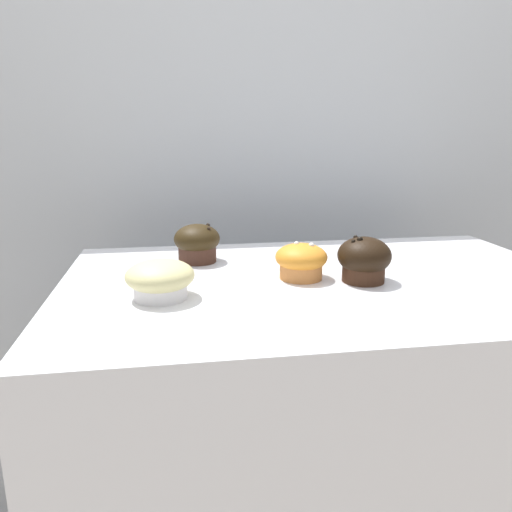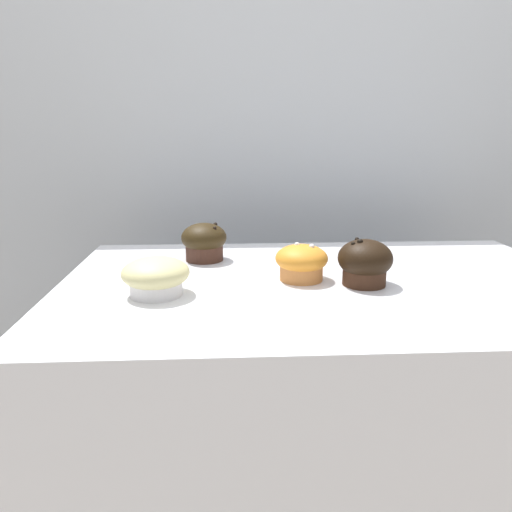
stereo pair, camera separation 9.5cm
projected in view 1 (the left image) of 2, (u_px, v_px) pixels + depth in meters
name	position (u px, v px, depth m)	size (l,w,h in m)	color
wall_back	(268.00, 240.00, 1.55)	(3.20, 0.10, 1.80)	#B2B7BC
display_counter	(317.00, 490.00, 1.08)	(1.00, 0.64, 0.96)	silver
muffin_front_center	(160.00, 279.00, 0.84)	(0.12, 0.12, 0.07)	white
muffin_back_left	(301.00, 261.00, 0.95)	(0.10, 0.10, 0.07)	#CA7C3D
muffin_back_right	(197.00, 243.00, 1.07)	(0.10, 0.10, 0.08)	#3F251B
muffin_front_left	(364.00, 259.00, 0.93)	(0.10, 0.10, 0.09)	#392114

